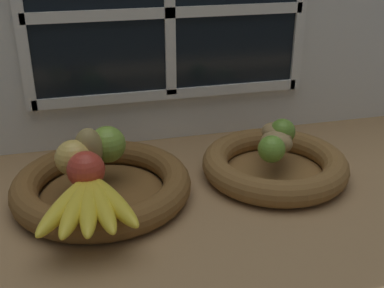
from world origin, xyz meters
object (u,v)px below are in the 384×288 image
at_px(apple_red_front, 86,170).
at_px(apple_golden_left, 73,158).
at_px(fruit_bowl_left, 102,186).
at_px(pear_brown, 89,149).
at_px(fruit_bowl_right, 275,165).
at_px(lime_far, 282,132).
at_px(potato_large, 276,142).
at_px(lime_near, 272,150).
at_px(banana_bunch_front, 89,203).
at_px(potato_back, 277,133).
at_px(apple_green_back, 107,144).

bearing_deg(apple_red_front, apple_golden_left, 110.44).
bearing_deg(fruit_bowl_left, pear_brown, 127.14).
height_order(fruit_bowl_right, lime_far, lime_far).
bearing_deg(apple_red_front, fruit_bowl_right, 7.13).
distance_m(apple_red_front, potato_large, 0.39).
distance_m(potato_large, lime_near, 0.05).
bearing_deg(banana_bunch_front, potato_back, 23.36).
bearing_deg(lime_near, fruit_bowl_right, 56.31).
bearing_deg(pear_brown, potato_back, 3.10).
relative_size(fruit_bowl_left, potato_large, 5.10).
bearing_deg(apple_red_front, lime_near, 1.39).
bearing_deg(lime_far, lime_near, -125.84).
xyz_separation_m(fruit_bowl_left, apple_red_front, (-0.03, -0.05, 0.06)).
bearing_deg(fruit_bowl_left, apple_red_front, -119.65).
xyz_separation_m(apple_red_front, pear_brown, (0.01, 0.07, 0.01)).
distance_m(fruit_bowl_right, apple_golden_left, 0.41).
relative_size(fruit_bowl_left, apple_golden_left, 4.99).
xyz_separation_m(potato_large, lime_near, (-0.03, -0.04, 0.00)).
xyz_separation_m(pear_brown, banana_bunch_front, (-0.01, -0.16, -0.03)).
bearing_deg(lime_near, apple_red_front, -178.61).
relative_size(apple_green_back, banana_bunch_front, 0.36).
height_order(potato_large, lime_far, lime_far).
bearing_deg(fruit_bowl_left, banana_bunch_front, -102.32).
bearing_deg(lime_far, banana_bunch_front, -157.78).
bearing_deg(lime_near, potato_back, 61.02).
height_order(apple_red_front, potato_back, apple_red_front).
relative_size(fruit_bowl_left, lime_near, 6.30).
height_order(fruit_bowl_left, fruit_bowl_right, same).
distance_m(fruit_bowl_right, apple_green_back, 0.35).
bearing_deg(banana_bunch_front, potato_large, 18.71).
height_order(fruit_bowl_right, lime_near, lime_near).
distance_m(apple_red_front, lime_far, 0.43).
xyz_separation_m(pear_brown, lime_far, (0.41, 0.02, -0.01)).
xyz_separation_m(pear_brown, lime_near, (0.35, -0.06, -0.01)).
xyz_separation_m(apple_green_back, lime_far, (0.37, -0.01, -0.01)).
xyz_separation_m(potato_back, potato_large, (-0.02, -0.05, 0.00)).
xyz_separation_m(fruit_bowl_left, apple_golden_left, (-0.05, 0.01, 0.06)).
relative_size(apple_red_front, potato_large, 1.01).
bearing_deg(banana_bunch_front, apple_green_back, 75.00).
bearing_deg(fruit_bowl_left, potato_back, 6.76).
bearing_deg(apple_red_front, potato_large, 7.13).
xyz_separation_m(apple_red_front, apple_golden_left, (-0.02, 0.05, 0.00)).
xyz_separation_m(fruit_bowl_left, lime_near, (0.34, -0.04, 0.06)).
distance_m(fruit_bowl_left, apple_golden_left, 0.08).
xyz_separation_m(apple_red_front, potato_back, (0.41, 0.09, -0.01)).
bearing_deg(apple_green_back, lime_near, -15.48).
xyz_separation_m(potato_large, lime_far, (0.03, 0.04, 0.00)).
bearing_deg(apple_golden_left, pear_brown, 31.22).
bearing_deg(potato_back, lime_near, -118.98).
distance_m(fruit_bowl_left, potato_large, 0.37).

